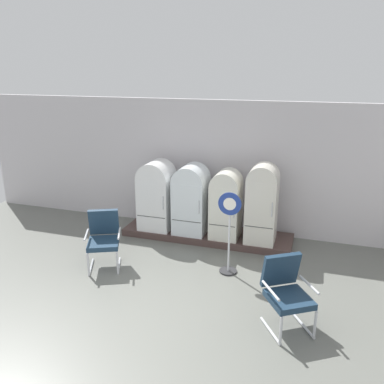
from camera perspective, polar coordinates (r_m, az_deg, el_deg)
ground at (r=6.20m, az=-5.81°, el=-17.69°), size 12.00×10.00×0.05m
back_wall at (r=8.79m, az=3.38°, el=3.80°), size 11.76×0.12×2.90m
display_plinth at (r=8.65m, az=2.16°, el=-6.14°), size 3.63×0.95×0.14m
refrigerator_0 at (r=8.62m, az=-5.09°, el=-0.17°), size 0.70×0.72×1.50m
refrigerator_1 at (r=8.35m, az=-0.12°, el=-0.76°), size 0.68×0.70×1.48m
refrigerator_2 at (r=8.14m, az=4.92°, el=-1.48°), size 0.59×0.65×1.43m
refrigerator_3 at (r=7.98m, az=10.06°, el=-1.32°), size 0.60×0.63×1.61m
armchair_left at (r=7.49m, az=-12.62°, el=-6.23°), size 0.80×0.86×1.05m
armchair_right at (r=5.85m, az=13.39°, el=-13.46°), size 0.83×0.88×1.05m
sign_stand at (r=7.03m, az=5.35°, el=-6.41°), size 0.41×0.32×1.52m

